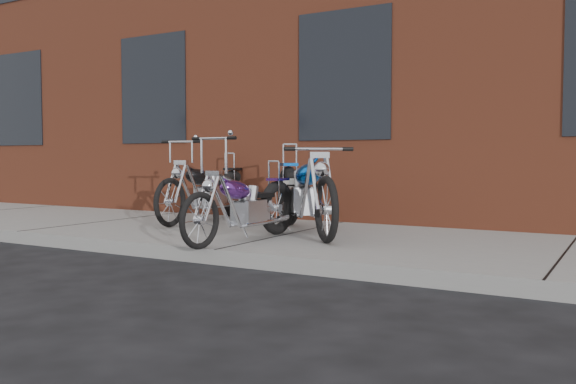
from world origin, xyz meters
The scene contains 6 objects.
ground centered at (0.00, 0.00, 0.00)m, with size 120.00×120.00×0.00m, color black.
sidewalk centered at (0.00, 1.50, 0.07)m, with size 22.00×3.00×0.15m, color slate.
building_brick centered at (0.00, 8.00, 4.00)m, with size 22.00×10.00×8.00m, color brown.
chopper_purple centered at (-0.10, 0.69, 0.51)m, with size 0.48×1.99×1.11m.
chopper_blue centered at (0.11, 1.64, 0.60)m, with size 1.78×1.89×1.08m.
chopper_third centered at (-1.74, 2.14, 0.55)m, with size 0.55×2.24×1.14m.
Camera 1 is at (3.58, -4.77, 1.05)m, focal length 38.00 mm.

